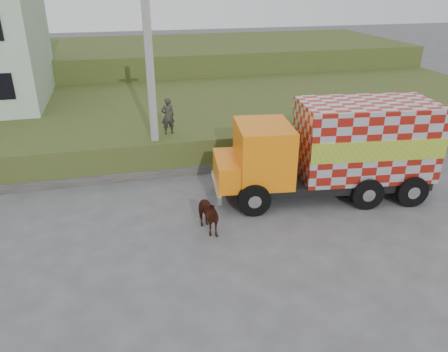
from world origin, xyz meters
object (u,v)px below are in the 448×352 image
object	(u,v)px
cow	(205,214)
pedestrian	(168,116)
utility_pole	(150,78)
cargo_truck	(335,149)

from	to	relation	value
cow	pedestrian	distance (m)	6.04
utility_pole	pedestrian	bearing A→B (deg)	44.45
cargo_truck	pedestrian	xyz separation A→B (m)	(-5.65, 4.29, 0.44)
cow	pedestrian	world-z (taller)	pedestrian
utility_pole	cow	bearing A→B (deg)	-78.39
cow	pedestrian	size ratio (longest dim) A/B	0.96
utility_pole	pedestrian	size ratio (longest dim) A/B	5.09
cargo_truck	cow	size ratio (longest dim) A/B	5.47
cargo_truck	utility_pole	bearing A→B (deg)	157.19
pedestrian	cargo_truck	bearing A→B (deg)	133.16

